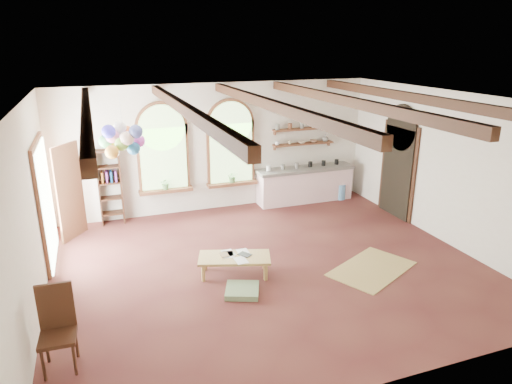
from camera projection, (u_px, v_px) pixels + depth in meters
name	position (u px, v px, depth m)	size (l,w,h in m)	color
floor	(268.00, 265.00, 8.86)	(8.00, 8.00, 0.00)	#592B24
ceiling_beams	(270.00, 105.00, 7.88)	(6.20, 6.80, 0.18)	#3C1F13
window_left	(163.00, 151.00, 10.95)	(1.30, 0.28, 2.20)	brown
window_right	(231.00, 146.00, 11.50)	(1.30, 0.28, 2.20)	brown
left_doorway	(46.00, 204.00, 8.83)	(0.10, 1.90, 2.50)	brown
right_doorway	(397.00, 172.00, 11.12)	(0.10, 1.30, 2.40)	black
kitchen_counter	(305.00, 184.00, 12.31)	(2.68, 0.62, 0.94)	white
wall_shelf_lower	(303.00, 144.00, 12.13)	(1.70, 0.24, 0.04)	brown
wall_shelf_upper	(304.00, 129.00, 12.01)	(1.70, 0.24, 0.04)	brown
wall_clock	(344.00, 127.00, 12.49)	(0.32, 0.32, 0.04)	black
bookshelf	(110.00, 187.00, 10.67)	(0.53, 0.32, 1.80)	#3C1F13
coffee_table	(234.00, 259.00, 8.40)	(1.43, 0.97, 0.37)	tan
side_chair	(60.00, 346.00, 5.99)	(0.48, 0.48, 1.16)	#3C1F13
floor_mat	(372.00, 269.00, 8.71)	(1.68, 1.04, 0.02)	tan
floor_cushion	(242.00, 290.00, 7.87)	(0.56, 0.56, 0.10)	#6B8A5F
water_jug_a	(344.00, 187.00, 12.76)	(0.33, 0.33, 0.64)	#619CD0
water_jug_b	(340.00, 191.00, 12.54)	(0.28, 0.28, 0.54)	#619CD0
balloon_cluster	(123.00, 140.00, 8.80)	(0.88, 0.92, 1.16)	silver
table_book	(220.00, 255.00, 8.41)	(0.15, 0.22, 0.02)	olive
tablet	(245.00, 254.00, 8.45)	(0.16, 0.23, 0.01)	black
potted_plant_left	(166.00, 183.00, 11.10)	(0.27, 0.23, 0.30)	#598C4C
potted_plant_right	(232.00, 177.00, 11.65)	(0.27, 0.23, 0.30)	#598C4C
shelf_cup_a	(277.00, 143.00, 11.87)	(0.12, 0.10, 0.10)	white
shelf_cup_b	(290.00, 142.00, 11.98)	(0.10, 0.10, 0.09)	beige
shelf_bowl_a	(302.00, 142.00, 12.10)	(0.22, 0.22, 0.05)	beige
shelf_bowl_b	(313.00, 141.00, 12.21)	(0.20, 0.20, 0.06)	#8C664C
shelf_vase	(325.00, 138.00, 12.30)	(0.18, 0.18, 0.19)	slate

